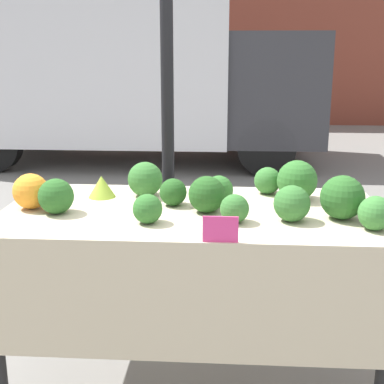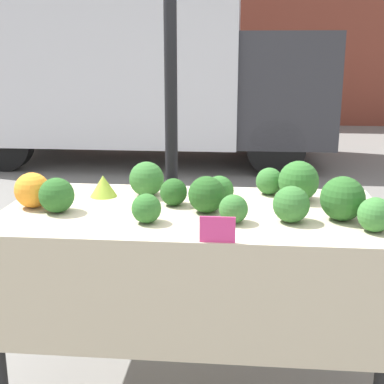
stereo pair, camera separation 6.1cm
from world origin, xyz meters
The scene contains 19 objects.
ground_plane centered at (0.00, 0.00, 0.00)m, with size 40.00×40.00×0.00m, color gray.
tent_pole centered at (-0.18, 0.69, 1.10)m, with size 0.07×0.07×2.20m.
parked_truck centered at (-1.32, 5.14, 1.23)m, with size 5.04×2.09×2.27m.
market_table centered at (0.00, -0.06, 0.73)m, with size 1.66×0.82×0.85m.
orange_cauliflower centered at (-0.71, -0.03, 0.92)m, with size 0.16×0.16×0.16m.
romanesco_head centered at (-0.44, 0.18, 0.90)m, with size 0.13×0.13×0.10m.
broccoli_head_0 centered at (0.73, -0.22, 0.91)m, with size 0.13×0.13×0.13m.
broccoli_head_1 centered at (0.18, -0.17, 0.90)m, with size 0.12×0.12×0.12m.
broccoli_head_2 centered at (-0.24, 0.21, 0.93)m, with size 0.17×0.17×0.17m.
broccoli_head_3 centered at (0.11, 0.09, 0.91)m, with size 0.13×0.13×0.13m.
broccoli_head_4 centered at (0.48, 0.19, 0.94)m, with size 0.19×0.19×0.19m.
broccoli_head_5 centered at (-0.57, -0.09, 0.92)m, with size 0.15×0.15×0.15m.
broccoli_head_6 centered at (-0.17, -0.20, 0.91)m, with size 0.12×0.12×0.12m.
broccoli_head_7 centered at (0.42, -0.13, 0.92)m, with size 0.15×0.15×0.15m.
broccoli_head_8 centered at (0.07, -0.03, 0.92)m, with size 0.16×0.16×0.16m.
broccoli_head_9 centered at (0.63, -0.09, 0.94)m, with size 0.18×0.18×0.18m.
broccoli_head_10 centered at (-0.09, 0.06, 0.91)m, with size 0.12×0.12×0.12m.
broccoli_head_11 centered at (0.35, 0.29, 0.91)m, with size 0.13×0.13×0.13m.
price_sign centered at (0.13, -0.40, 0.89)m, with size 0.13×0.01×0.10m.
Camera 1 is at (0.15, -2.23, 1.53)m, focal length 50.00 mm.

